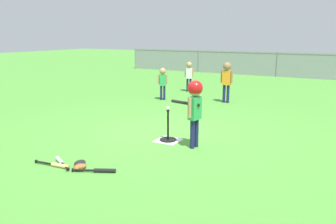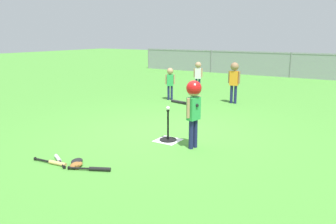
{
  "view_description": "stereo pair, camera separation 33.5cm",
  "coord_description": "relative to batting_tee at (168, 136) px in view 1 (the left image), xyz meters",
  "views": [
    {
      "loc": [
        3.26,
        -5.71,
        1.95
      ],
      "look_at": [
        0.31,
        -0.44,
        0.55
      ],
      "focal_mm": 35.92,
      "sensor_mm": 36.0,
      "label": 1
    },
    {
      "loc": [
        3.55,
        -5.54,
        1.95
      ],
      "look_at": [
        0.31,
        -0.44,
        0.55
      ],
      "focal_mm": 35.92,
      "sensor_mm": 36.0,
      "label": 2
    }
  ],
  "objects": [
    {
      "name": "batter_child",
      "position": [
        0.59,
        -0.12,
        0.76
      ],
      "size": [
        0.64,
        0.34,
        1.19
      ],
      "color": "#191E4C",
      "rests_on": "ground_plane"
    },
    {
      "name": "fielder_deep_center",
      "position": [
        -2.1,
        3.43,
        0.54
      ],
      "size": [
        0.25,
        0.2,
        0.97
      ],
      "color": "#191E4C",
      "rests_on": "ground_plane"
    },
    {
      "name": "fielder_deep_left",
      "position": [
        -0.28,
        3.96,
        0.67
      ],
      "size": [
        0.35,
        0.23,
        1.18
      ],
      "color": "#191E4C",
      "rests_on": "ground_plane"
    },
    {
      "name": "fielder_deep_right",
      "position": [
        -2.07,
        5.18,
        0.58
      ],
      "size": [
        0.29,
        0.2,
        1.03
      ],
      "color": "#191E4C",
      "rests_on": "ground_plane"
    },
    {
      "name": "glove_near_bats",
      "position": [
        -0.57,
        -1.73,
        -0.05
      ],
      "size": [
        0.22,
        0.26,
        0.07
      ],
      "color": "black",
      "rests_on": "ground_plane"
    },
    {
      "name": "outfield_fence",
      "position": [
        -0.31,
        10.97,
        0.53
      ],
      "size": [
        16.06,
        0.06,
        1.15
      ],
      "color": "slate",
      "rests_on": "ground_plane"
    },
    {
      "name": "spare_bat_wood",
      "position": [
        -0.83,
        -1.95,
        -0.06
      ],
      "size": [
        0.63,
        0.13,
        0.06
      ],
      "color": "#DBB266",
      "rests_on": "ground_plane"
    },
    {
      "name": "spare_bat_black",
      "position": [
        -0.12,
        -1.79,
        -0.06
      ],
      "size": [
        0.6,
        0.33,
        0.06
      ],
      "color": "black",
      "rests_on": "ground_plane"
    },
    {
      "name": "baseball_on_tee",
      "position": [
        0.0,
        0.0,
        0.54
      ],
      "size": [
        0.07,
        0.07,
        0.07
      ],
      "primitive_type": "sphere",
      "color": "white",
      "rests_on": "batting_tee"
    },
    {
      "name": "spare_bat_silver",
      "position": [
        -0.88,
        -1.82,
        -0.06
      ],
      "size": [
        0.53,
        0.31,
        0.06
      ],
      "color": "silver",
      "rests_on": "ground_plane"
    },
    {
      "name": "glove_by_plate",
      "position": [
        -0.47,
        -1.84,
        -0.05
      ],
      "size": [
        0.19,
        0.24,
        0.07
      ],
      "color": "brown",
      "rests_on": "ground_plane"
    },
    {
      "name": "ground_plane",
      "position": [
        -0.31,
        0.44,
        -0.09
      ],
      "size": [
        60.0,
        60.0,
        0.0
      ],
      "primitive_type": "plane",
      "color": "#478C33"
    },
    {
      "name": "home_plate",
      "position": [
        0.0,
        0.0,
        -0.08
      ],
      "size": [
        0.44,
        0.44,
        0.01
      ],
      "primitive_type": "cube",
      "color": "white",
      "rests_on": "ground_plane"
    },
    {
      "name": "batting_tee",
      "position": [
        0.0,
        0.0,
        0.0
      ],
      "size": [
        0.32,
        0.32,
        0.59
      ],
      "color": "black",
      "rests_on": "ground_plane"
    }
  ]
}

